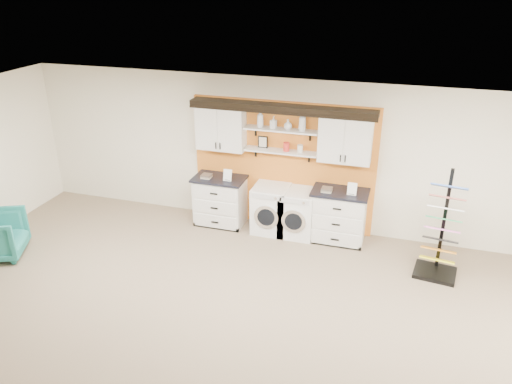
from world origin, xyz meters
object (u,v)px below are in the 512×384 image
(base_cabinet_right, at_px, (339,216))
(washer, at_px, (271,209))
(sample_rack, at_px, (440,244))
(dryer, at_px, (298,213))
(base_cabinet_left, at_px, (220,200))

(base_cabinet_right, xyz_separation_m, washer, (-1.25, -0.00, -0.04))
(sample_rack, bearing_deg, base_cabinet_right, 166.43)
(washer, distance_m, dryer, 0.51)
(dryer, height_order, sample_rack, sample_rack)
(base_cabinet_left, bearing_deg, washer, -0.19)
(base_cabinet_right, relative_size, washer, 1.11)
(base_cabinet_left, bearing_deg, base_cabinet_right, -0.00)
(base_cabinet_left, relative_size, base_cabinet_right, 0.98)
(base_cabinet_right, bearing_deg, washer, -179.85)
(base_cabinet_left, bearing_deg, sample_rack, -9.35)
(base_cabinet_right, distance_m, dryer, 0.75)
(washer, relative_size, dryer, 1.02)
(base_cabinet_right, distance_m, sample_rack, 1.81)
(base_cabinet_right, xyz_separation_m, sample_rack, (1.69, -0.65, 0.07))
(washer, bearing_deg, base_cabinet_right, 0.15)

